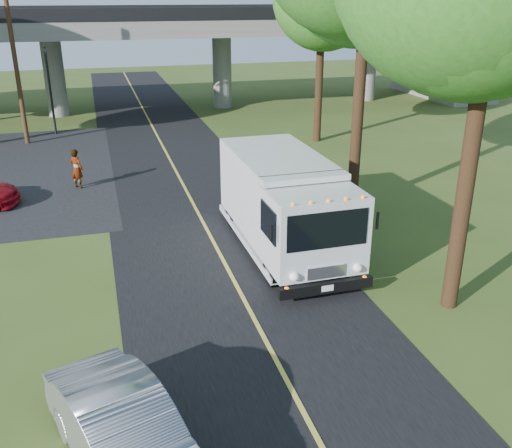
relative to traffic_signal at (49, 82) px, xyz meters
name	(u,v)px	position (x,y,z in m)	size (l,w,h in m)	color
ground	(274,356)	(6.00, -26.00, -3.20)	(120.00, 120.00, 0.00)	#384D1B
road	(198,213)	(6.00, -16.00, -3.19)	(7.00, 90.00, 0.02)	black
lane_line	(198,213)	(6.00, -16.00, -3.17)	(0.12, 90.00, 0.01)	gold
overpass	(139,47)	(6.00, 6.00, 1.36)	(54.00, 10.00, 7.30)	slate
traffic_signal	(49,82)	(0.00, 0.00, 0.00)	(0.18, 0.22, 5.20)	black
utility_pole	(15,62)	(-1.50, -2.00, 1.40)	(1.60, 0.26, 9.00)	#472D19
step_van	(284,202)	(8.20, -20.15, -1.47)	(2.87, 7.60, 3.18)	silver
silver_sedan	(126,436)	(2.37, -28.61, -2.44)	(1.62, 4.64, 1.53)	gray
pedestrian	(77,169)	(1.41, -11.32, -2.31)	(0.65, 0.43, 1.78)	gray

